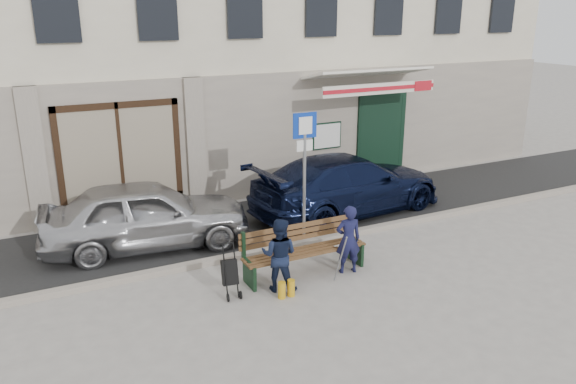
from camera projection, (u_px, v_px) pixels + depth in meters
ground at (351, 272)px, 10.59m from camera, size 80.00×80.00×0.00m
asphalt_lane at (279, 219)px, 13.22m from camera, size 60.00×3.20×0.01m
curb at (312, 241)px, 11.84m from camera, size 60.00×0.18×0.12m
building at (198, 0)px, 16.24m from camera, size 20.00×8.27×10.00m
car_silver at (146, 214)px, 11.51m from camera, size 4.37×2.21×1.43m
car_navy at (348, 184)px, 13.49m from camera, size 5.16×2.57×1.44m
parking_sign at (305, 157)px, 11.38m from camera, size 0.51×0.08×2.78m
bench at (302, 251)px, 10.38m from camera, size 2.40×1.17×0.98m
man at (348, 239)px, 10.39m from camera, size 0.54×0.41×1.32m
woman at (279, 255)px, 9.73m from camera, size 0.82×0.80×1.33m
stroller at (230, 273)px, 9.60m from camera, size 0.30×0.41×0.94m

